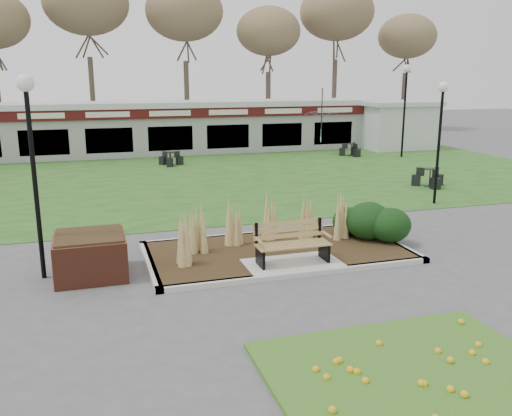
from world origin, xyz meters
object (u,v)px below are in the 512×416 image
object	(u,v)px
bistro_set_c	(351,152)
bistro_set_d	(430,180)
lamp_post_mid_left	(30,133)
lamp_post_far_right	(406,90)
brick_planter	(91,255)
lamp_post_mid_right	(441,116)
bistro_set_b	(171,161)
food_pavilion	(166,127)
service_hut	(396,124)
patio_umbrella	(321,126)
park_bench	(291,242)

from	to	relation	value
bistro_set_c	bistro_set_d	size ratio (longest dim) A/B	0.94
bistro_set_c	bistro_set_d	distance (m)	8.67
lamp_post_mid_left	lamp_post_far_right	world-z (taller)	lamp_post_far_right
brick_planter	bistro_set_c	distance (m)	20.36
lamp_post_mid_right	bistro_set_b	bearing A→B (deg)	124.43
food_pavilion	bistro_set_d	size ratio (longest dim) A/B	18.69
service_hut	patio_umbrella	xyz separation A→B (m)	(-5.41, -1.15, 0.15)
food_pavilion	lamp_post_mid_right	size ratio (longest dim) A/B	5.99
service_hut	lamp_post_far_right	bearing A→B (deg)	-115.84
brick_planter	bistro_set_b	world-z (taller)	brick_planter
brick_planter	service_hut	size ratio (longest dim) A/B	0.34
service_hut	patio_umbrella	distance (m)	5.53
brick_planter	patio_umbrella	size ratio (longest dim) A/B	0.59
park_bench	lamp_post_mid_left	xyz separation A→B (m)	(-5.40, 0.95, 2.56)
lamp_post_far_right	bistro_set_d	bearing A→B (deg)	-114.35
park_bench	service_hut	distance (m)	22.32
food_pavilion	bistro_set_d	world-z (taller)	food_pavilion
lamp_post_far_right	bistro_set_b	world-z (taller)	lamp_post_far_right
park_bench	lamp_post_mid_left	size ratio (longest dim) A/B	0.39
lamp_post_mid_right	bistro_set_d	xyz separation A→B (m)	(1.57, 2.57, -2.74)
brick_planter	food_pavilion	size ratio (longest dim) A/B	0.06
lamp_post_mid_right	patio_umbrella	size ratio (longest dim) A/B	1.63
lamp_post_mid_left	patio_umbrella	world-z (taller)	lamp_post_mid_left
brick_planter	park_bench	bearing A→B (deg)	-9.69
park_bench	bistro_set_d	size ratio (longest dim) A/B	1.29
lamp_post_mid_left	patio_umbrella	size ratio (longest dim) A/B	1.71
lamp_post_mid_left	bistro_set_d	world-z (taller)	lamp_post_mid_left
service_hut	bistro_set_b	world-z (taller)	service_hut
bistro_set_c	patio_umbrella	world-z (taller)	patio_umbrella
bistro_set_c	patio_umbrella	size ratio (longest dim) A/B	0.49
lamp_post_mid_left	lamp_post_far_right	xyz separation A→B (m)	(17.28, 13.46, 0.39)
bistro_set_d	lamp_post_far_right	bearing A→B (deg)	65.65
park_bench	food_pavilion	size ratio (longest dim) A/B	0.07
lamp_post_mid_right	bistro_set_c	xyz separation A→B (m)	(2.52, 11.18, -2.75)
food_pavilion	lamp_post_mid_right	world-z (taller)	lamp_post_mid_right
brick_planter	lamp_post_mid_left	world-z (taller)	lamp_post_mid_left
brick_planter	lamp_post_far_right	xyz separation A→B (m)	(16.28, 13.66, 3.07)
bistro_set_d	patio_umbrella	xyz separation A→B (m)	(-0.45, 9.57, 1.35)
brick_planter	bistro_set_d	size ratio (longest dim) A/B	1.14
lamp_post_mid_left	bistro_set_c	size ratio (longest dim) A/B	3.49
park_bench	bistro_set_c	xyz separation A→B (m)	(9.49, 15.64, -0.35)
patio_umbrella	bistro_set_b	bearing A→B (deg)	-171.39
brick_planter	service_hut	world-z (taller)	service_hut
lamp_post_mid_left	bistro_set_d	bearing A→B (deg)	23.56
bistro_set_b	service_hut	bearing A→B (deg)	9.94
lamp_post_mid_right	bistro_set_b	size ratio (longest dim) A/B	3.48
bistro_set_b	lamp_post_far_right	bearing A→B (deg)	-4.14
service_hut	bistro_set_b	size ratio (longest dim) A/B	3.73
food_pavilion	patio_umbrella	world-z (taller)	food_pavilion
park_bench	bistro_set_d	bearing A→B (deg)	39.44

